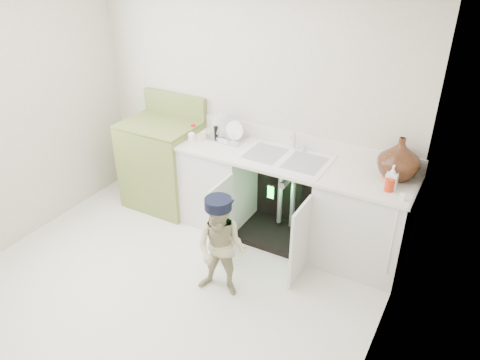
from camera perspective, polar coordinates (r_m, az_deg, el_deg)
name	(u,v)px	position (r m, az deg, el deg)	size (l,w,h in m)	color
ground	(167,288)	(4.31, -8.85, -12.91)	(3.50, 3.50, 0.00)	beige
room_shell	(155,163)	(3.61, -10.33, 2.03)	(6.00, 5.50, 1.26)	beige
counter_run	(287,197)	(4.62, 5.81, -2.08)	(2.44, 1.02, 1.27)	silver
avocado_stove	(163,163)	(5.26, -9.32, 2.09)	(0.79, 0.65, 1.23)	olive
repair_worker	(221,247)	(3.94, -2.30, -8.22)	(0.50, 0.86, 0.93)	tan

